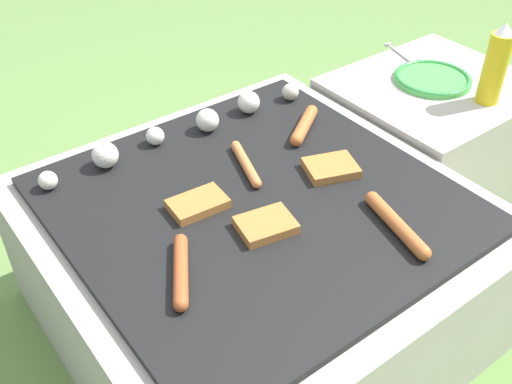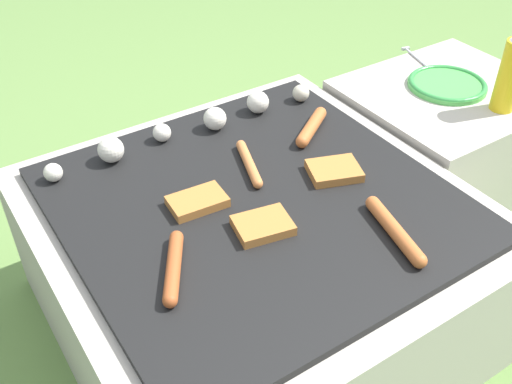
% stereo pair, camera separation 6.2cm
% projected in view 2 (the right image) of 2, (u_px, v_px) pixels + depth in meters
% --- Properties ---
extents(ground_plane, '(14.00, 14.00, 0.00)m').
position_uv_depth(ground_plane, '(256.00, 318.00, 1.48)').
color(ground_plane, '#608442').
extents(grill, '(0.87, 0.87, 0.38)m').
position_uv_depth(grill, '(256.00, 264.00, 1.36)').
color(grill, '#B2AA9E').
rests_on(grill, ground_plane).
extents(side_ledge, '(0.52, 0.46, 0.38)m').
position_uv_depth(side_ledge, '(439.00, 147.00, 1.73)').
color(side_ledge, '#B2AA9E').
rests_on(side_ledge, ground_plane).
extents(sausage_back_center, '(0.07, 0.17, 0.02)m').
position_uv_depth(sausage_back_center, '(249.00, 163.00, 1.33)').
color(sausage_back_center, '#C6753D').
rests_on(sausage_back_center, grill).
extents(sausage_front_center, '(0.07, 0.20, 0.03)m').
position_uv_depth(sausage_front_center, '(395.00, 230.00, 1.15)').
color(sausage_front_center, '#B7602D').
rests_on(sausage_front_center, grill).
extents(sausage_front_right, '(0.11, 0.16, 0.03)m').
position_uv_depth(sausage_front_right, '(174.00, 267.00, 1.07)').
color(sausage_front_right, '#A34C23').
rests_on(sausage_front_right, grill).
extents(sausage_mid_right, '(0.15, 0.11, 0.03)m').
position_uv_depth(sausage_mid_right, '(312.00, 127.00, 1.44)').
color(sausage_mid_right, '#B7602D').
rests_on(sausage_mid_right, grill).
extents(bread_slice_left, '(0.12, 0.10, 0.02)m').
position_uv_depth(bread_slice_left, '(263.00, 225.00, 1.17)').
color(bread_slice_left, '#B27033').
rests_on(bread_slice_left, grill).
extents(bread_slice_right, '(0.13, 0.12, 0.02)m').
position_uv_depth(bread_slice_right, '(334.00, 171.00, 1.31)').
color(bread_slice_right, '#B27033').
rests_on(bread_slice_right, grill).
extents(bread_slice_center, '(0.12, 0.08, 0.02)m').
position_uv_depth(bread_slice_center, '(197.00, 201.00, 1.22)').
color(bread_slice_center, '#B27033').
rests_on(bread_slice_center, grill).
extents(mushroom_row, '(0.70, 0.07, 0.06)m').
position_uv_depth(mushroom_row, '(193.00, 125.00, 1.43)').
color(mushroom_row, silver).
rests_on(mushroom_row, grill).
extents(plate_colorful, '(0.21, 0.21, 0.02)m').
position_uv_depth(plate_colorful, '(447.00, 84.00, 1.62)').
color(plate_colorful, '#4CB24C').
rests_on(plate_colorful, side_ledge).
extents(condiment_bottle, '(0.06, 0.06, 0.21)m').
position_uv_depth(condiment_bottle, '(511.00, 72.00, 1.47)').
color(condiment_bottle, gold).
rests_on(condiment_bottle, side_ledge).
extents(fork_utensil, '(0.07, 0.19, 0.01)m').
position_uv_depth(fork_utensil, '(419.00, 60.00, 1.75)').
color(fork_utensil, silver).
rests_on(fork_utensil, side_ledge).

